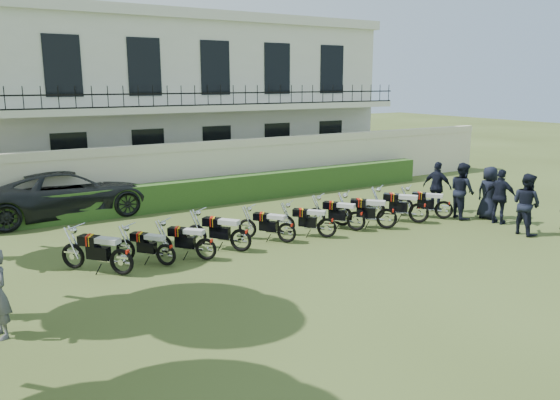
{
  "coord_description": "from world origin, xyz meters",
  "views": [
    {
      "loc": [
        -8.25,
        -11.32,
        4.55
      ],
      "look_at": [
        0.1,
        2.49,
        1.03
      ],
      "focal_mm": 35.0,
      "sensor_mm": 36.0,
      "label": 1
    }
  ],
  "objects": [
    {
      "name": "ground",
      "position": [
        0.0,
        0.0,
        0.0
      ],
      "size": [
        100.0,
        100.0,
        0.0
      ],
      "primitive_type": "plane",
      "color": "#37431B",
      "rests_on": "ground"
    },
    {
      "name": "perimeter_wall",
      "position": [
        0.0,
        8.0,
        1.17
      ],
      "size": [
        30.0,
        0.35,
        2.3
      ],
      "color": "beige",
      "rests_on": "ground"
    },
    {
      "name": "hedge",
      "position": [
        1.0,
        7.2,
        0.5
      ],
      "size": [
        18.0,
        0.6,
        1.0
      ],
      "primitive_type": "cube",
      "color": "#284A1A",
      "rests_on": "ground"
    },
    {
      "name": "building",
      "position": [
        0.0,
        13.96,
        3.71
      ],
      "size": [
        20.4,
        9.6,
        7.4
      ],
      "color": "silver",
      "rests_on": "ground"
    },
    {
      "name": "motorcycle_0",
      "position": [
        -5.08,
        1.2,
        0.51
      ],
      "size": [
        1.39,
        1.62,
        1.11
      ],
      "rotation": [
        0.0,
        0.0,
        0.7
      ],
      "color": "black",
      "rests_on": "ground"
    },
    {
      "name": "motorcycle_1",
      "position": [
        -3.94,
        1.32,
        0.44
      ],
      "size": [
        1.16,
        1.44,
        0.96
      ],
      "rotation": [
        0.0,
        0.0,
        0.67
      ],
      "color": "black",
      "rests_on": "ground"
    },
    {
      "name": "motorcycle_2",
      "position": [
        -2.91,
        1.19,
        0.46
      ],
      "size": [
        1.32,
        1.42,
        1.01
      ],
      "rotation": [
        0.0,
        0.0,
        0.75
      ],
      "color": "black",
      "rests_on": "ground"
    },
    {
      "name": "motorcycle_3",
      "position": [
        -1.81,
        1.37,
        0.5
      ],
      "size": [
        1.31,
        1.62,
        1.08
      ],
      "rotation": [
        0.0,
        0.0,
        0.67
      ],
      "color": "black",
      "rests_on": "ground"
    },
    {
      "name": "motorcycle_4",
      "position": [
        -0.29,
        1.46,
        0.46
      ],
      "size": [
        1.17,
        1.5,
        0.99
      ],
      "rotation": [
        0.0,
        0.0,
        0.65
      ],
      "color": "black",
      "rests_on": "ground"
    },
    {
      "name": "motorcycle_5",
      "position": [
        0.99,
        1.27,
        0.47
      ],
      "size": [
        1.33,
        1.42,
        1.01
      ],
      "rotation": [
        0.0,
        0.0,
        0.75
      ],
      "color": "black",
      "rests_on": "ground"
    },
    {
      "name": "motorcycle_6",
      "position": [
        2.22,
        1.43,
        0.48
      ],
      "size": [
        1.19,
        1.61,
        1.04
      ],
      "rotation": [
        0.0,
        0.0,
        0.62
      ],
      "color": "black",
      "rests_on": "ground"
    },
    {
      "name": "motorcycle_7",
      "position": [
        3.17,
        1.1,
        0.52
      ],
      "size": [
        1.51,
        1.53,
        1.12
      ],
      "rotation": [
        0.0,
        0.0,
        0.78
      ],
      "color": "black",
      "rests_on": "ground"
    },
    {
      "name": "motorcycle_8",
      "position": [
        4.55,
        1.1,
        0.52
      ],
      "size": [
        1.38,
        1.68,
        1.13
      ],
      "rotation": [
        0.0,
        0.0,
        0.68
      ],
      "color": "black",
      "rests_on": "ground"
    },
    {
      "name": "motorcycle_9",
      "position": [
        5.7,
        1.08,
        0.48
      ],
      "size": [
        1.25,
        1.56,
        1.04
      ],
      "rotation": [
        0.0,
        0.0,
        0.67
      ],
      "color": "black",
      "rests_on": "ground"
    },
    {
      "name": "suv",
      "position": [
        -5.03,
        8.15,
        0.82
      ],
      "size": [
        5.96,
        2.87,
        1.64
      ],
      "primitive_type": "imported",
      "rotation": [
        0.0,
        0.0,
        1.6
      ],
      "color": "black",
      "rests_on": "ground"
    },
    {
      "name": "officer_1",
      "position": [
        6.4,
        -1.45,
        0.94
      ],
      "size": [
        0.77,
        0.96,
        1.87
      ],
      "primitive_type": "imported",
      "rotation": [
        0.0,
        0.0,
        1.5
      ],
      "color": "black",
      "rests_on": "ground"
    },
    {
      "name": "officer_2",
      "position": [
        6.8,
        -0.25,
        0.9
      ],
      "size": [
        0.7,
        1.13,
        1.79
      ],
      "primitive_type": "imported",
      "rotation": [
        0.0,
        0.0,
        1.84
      ],
      "color": "black",
      "rests_on": "ground"
    },
    {
      "name": "officer_3",
      "position": [
        7.06,
        0.41,
        0.89
      ],
      "size": [
        0.62,
        0.91,
        1.78
      ],
      "primitive_type": "imported",
      "rotation": [
        0.0,
        0.0,
        1.64
      ],
      "color": "black",
      "rests_on": "ground"
    },
    {
      "name": "officer_4",
      "position": [
        6.33,
        0.9,
        0.95
      ],
      "size": [
        0.97,
        1.1,
        1.9
      ],
      "primitive_type": "imported",
      "rotation": [
        0.0,
        0.0,
        1.26
      ],
      "color": "black",
      "rests_on": "ground"
    },
    {
      "name": "officer_5",
      "position": [
        6.33,
        2.01,
        0.89
      ],
      "size": [
        0.77,
        1.13,
        1.79
      ],
      "primitive_type": "imported",
      "rotation": [
        0.0,
        0.0,
        1.92
      ],
      "color": "black",
      "rests_on": "ground"
    }
  ]
}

